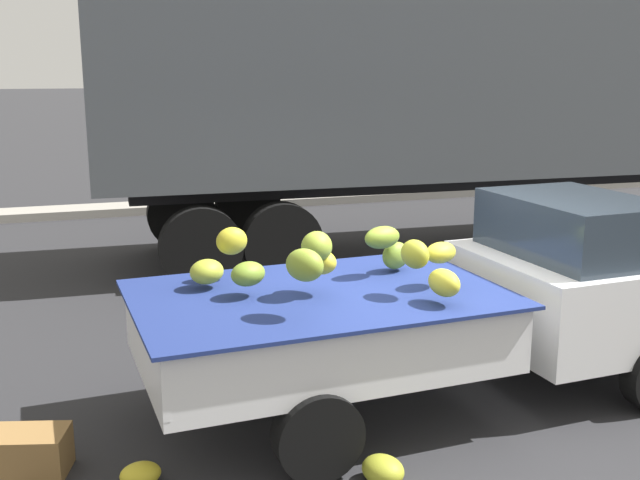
{
  "coord_description": "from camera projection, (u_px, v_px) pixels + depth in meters",
  "views": [
    {
      "loc": [
        -2.7,
        -5.4,
        2.81
      ],
      "look_at": [
        -0.69,
        0.82,
        1.33
      ],
      "focal_mm": 42.66,
      "sensor_mm": 36.0,
      "label": 1
    }
  ],
  "objects": [
    {
      "name": "fallen_banana_bunch_by_wheel",
      "position": [
        383.0,
        470.0,
        5.25
      ],
      "size": [
        0.38,
        0.4,
        0.2
      ],
      "primitive_type": "ellipsoid",
      "rotation": [
        0.0,
        0.0,
        2.0
      ],
      "color": "#A1A62A",
      "rests_on": "ground"
    },
    {
      "name": "curb_strip",
      "position": [
        216.0,
        204.0,
        15.62
      ],
      "size": [
        80.0,
        0.8,
        0.16
      ],
      "primitive_type": "cube",
      "color": "gray",
      "rests_on": "ground"
    },
    {
      "name": "produce_crate",
      "position": [
        30.0,
        453.0,
        5.36
      ],
      "size": [
        0.6,
        0.48,
        0.32
      ],
      "primitive_type": "cube",
      "rotation": [
        0.0,
        0.0,
        -0.27
      ],
      "color": "olive",
      "rests_on": "ground"
    },
    {
      "name": "fallen_banana_bunch_near_tailgate",
      "position": [
        141.0,
        474.0,
        5.23
      ],
      "size": [
        0.3,
        0.23,
        0.16
      ],
      "primitive_type": "ellipsoid",
      "rotation": [
        0.0,
        0.0,
        3.23
      ],
      "color": "gold",
      "rests_on": "ground"
    },
    {
      "name": "semi_trailer",
      "position": [
        485.0,
        86.0,
        11.76
      ],
      "size": [
        12.08,
        2.98,
        3.95
      ],
      "rotation": [
        0.0,
        0.0,
        -0.03
      ],
      "color": "#4C5156",
      "rests_on": "ground"
    },
    {
      "name": "pickup_truck",
      "position": [
        533.0,
        290.0,
        6.75
      ],
      "size": [
        5.22,
        2.14,
        1.7
      ],
      "rotation": [
        0.0,
        0.0,
        0.05
      ],
      "color": "white",
      "rests_on": "ground"
    },
    {
      "name": "ground",
      "position": [
        427.0,
        408.0,
        6.44
      ],
      "size": [
        220.0,
        220.0,
        0.0
      ],
      "primitive_type": "plane",
      "color": "#28282B"
    }
  ]
}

